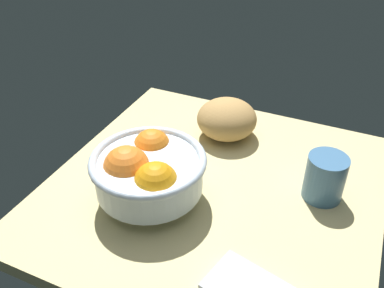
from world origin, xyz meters
TOP-DOWN VIEW (x-y plane):
  - ground_plane at (0.00, 0.00)cm, footprint 64.01×64.11cm
  - fruit_bowl at (-10.22, -8.52)cm, footprint 21.66×21.66cm
  - bread_loaf at (-4.21, 18.05)cm, footprint 18.95×18.87cm
  - mug at (20.14, 6.07)cm, footprint 7.57×11.95cm

SIDE VIEW (x-z plane):
  - ground_plane at x=0.00cm, z-range -3.00..0.00cm
  - bread_loaf at x=-4.21cm, z-range 0.00..8.93cm
  - mug at x=20.14cm, z-range 0.00..9.14cm
  - fruit_bowl at x=-10.22cm, z-range 0.53..12.56cm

